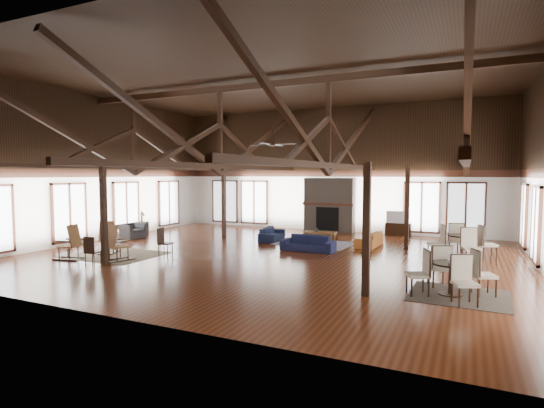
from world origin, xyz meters
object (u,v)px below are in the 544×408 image
at_px(sofa_navy_front, 308,243).
at_px(armchair, 132,231).
at_px(cafe_table_far, 462,243).
at_px(tv_console, 398,229).
at_px(sofa_orange, 369,239).
at_px(coffee_table, 320,233).
at_px(cafe_table_near, 451,273).
at_px(sofa_navy_left, 272,234).

bearing_deg(sofa_navy_front, armchair, -179.11).
bearing_deg(cafe_table_far, tv_console, 119.33).
xyz_separation_m(armchair, tv_console, (10.44, 5.65, -0.03)).
xyz_separation_m(sofa_orange, coffee_table, (-1.87, -0.38, 0.16)).
xyz_separation_m(sofa_orange, armchair, (-9.84, -2.23, 0.05)).
bearing_deg(tv_console, sofa_navy_front, -113.53).
height_order(cafe_table_near, tv_console, cafe_table_near).
height_order(sofa_orange, cafe_table_near, cafe_table_near).
bearing_deg(tv_console, armchair, -151.57).
height_order(sofa_navy_left, coffee_table, sofa_navy_left).
bearing_deg(sofa_navy_front, coffee_table, 92.90).
height_order(sofa_orange, cafe_table_far, cafe_table_far).
relative_size(sofa_navy_front, coffee_table, 1.46).
xyz_separation_m(sofa_navy_left, sofa_orange, (4.03, 0.24, -0.00)).
bearing_deg(sofa_navy_left, sofa_orange, -95.61).
bearing_deg(cafe_table_near, sofa_navy_front, 141.29).
bearing_deg(sofa_navy_front, cafe_table_far, 6.95).
relative_size(sofa_orange, cafe_table_near, 0.90).
height_order(coffee_table, cafe_table_far, cafe_table_far).
relative_size(armchair, cafe_table_near, 0.48).
bearing_deg(cafe_table_near, cafe_table_far, 87.83).
distance_m(sofa_navy_left, cafe_table_near, 9.15).
bearing_deg(sofa_orange, tv_console, 172.94).
relative_size(armchair, tv_console, 0.86).
height_order(coffee_table, armchair, armchair).
bearing_deg(armchair, cafe_table_far, -78.48).
height_order(sofa_navy_front, cafe_table_near, cafe_table_near).
height_order(cafe_table_near, cafe_table_far, cafe_table_far).
distance_m(armchair, tv_console, 11.87).
bearing_deg(coffee_table, sofa_navy_left, 170.84).
xyz_separation_m(sofa_navy_front, sofa_navy_left, (-2.26, 1.79, -0.02)).
height_order(sofa_navy_front, sofa_orange, sofa_navy_front).
relative_size(sofa_navy_left, coffee_table, 1.37).
bearing_deg(cafe_table_near, tv_console, 105.03).
height_order(sofa_orange, armchair, armchair).
relative_size(sofa_navy_front, tv_console, 1.72).
distance_m(sofa_navy_left, cafe_table_far, 7.42).
xyz_separation_m(sofa_navy_left, cafe_table_far, (7.32, -1.13, 0.29)).
relative_size(sofa_navy_left, tv_console, 1.62).
xyz_separation_m(armchair, cafe_table_near, (12.95, -3.72, 0.21)).
bearing_deg(cafe_table_near, coffee_table, 131.83).
relative_size(sofa_orange, cafe_table_far, 0.83).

